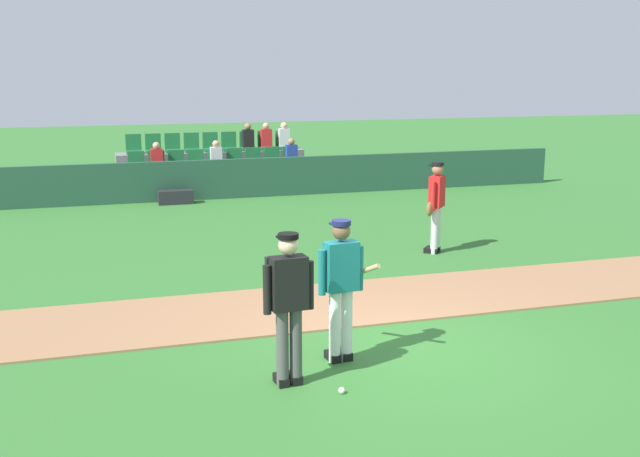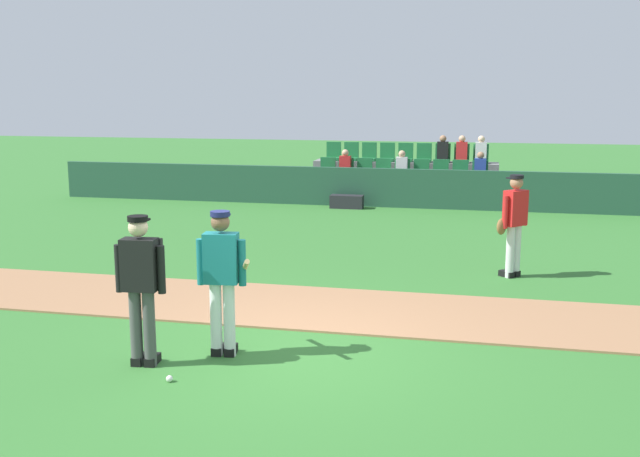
% 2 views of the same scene
% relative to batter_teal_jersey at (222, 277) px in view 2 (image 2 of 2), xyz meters
% --- Properties ---
extents(ground_plane, '(80.00, 80.00, 0.00)m').
position_rel_batter_teal_jersey_xyz_m(ground_plane, '(0.66, 0.25, -0.97)').
color(ground_plane, '#33702D').
extents(infield_dirt_path, '(28.00, 2.16, 0.03)m').
position_rel_batter_teal_jersey_xyz_m(infield_dirt_path, '(0.66, 2.14, -0.95)').
color(infield_dirt_path, '#9E704C').
rests_on(infield_dirt_path, ground).
extents(dugout_fence, '(20.00, 0.16, 1.07)m').
position_rel_batter_teal_jersey_xyz_m(dugout_fence, '(0.66, 12.06, -0.43)').
color(dugout_fence, '#234C38').
rests_on(dugout_fence, ground).
extents(stadium_bleachers, '(5.55, 2.10, 1.90)m').
position_rel_batter_teal_jersey_xyz_m(stadium_bleachers, '(0.69, 13.51, -0.46)').
color(stadium_bleachers, slate).
rests_on(stadium_bleachers, ground).
extents(batter_teal_jersey, '(0.72, 0.75, 1.76)m').
position_rel_batter_teal_jersey_xyz_m(batter_teal_jersey, '(0.00, 0.00, 0.00)').
color(batter_teal_jersey, white).
rests_on(batter_teal_jersey, ground).
extents(umpire_home_plate, '(0.59, 0.33, 1.76)m').
position_rel_batter_teal_jersey_xyz_m(umpire_home_plate, '(-0.79, -0.50, 0.03)').
color(umpire_home_plate, '#4C4C4C').
rests_on(umpire_home_plate, ground).
extents(runner_red_jersey, '(0.55, 0.51, 1.76)m').
position_rel_batter_teal_jersey_xyz_m(runner_red_jersey, '(3.50, 4.71, -0.01)').
color(runner_red_jersey, silver).
rests_on(runner_red_jersey, ground).
extents(baseball, '(0.07, 0.07, 0.07)m').
position_rel_batter_teal_jersey_xyz_m(baseball, '(-0.30, -0.92, -0.93)').
color(baseball, white).
rests_on(baseball, ground).
extents(equipment_bag, '(0.90, 0.36, 0.36)m').
position_rel_batter_teal_jersey_xyz_m(equipment_bag, '(-0.67, 11.61, -0.79)').
color(equipment_bag, '#232328').
rests_on(equipment_bag, ground).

